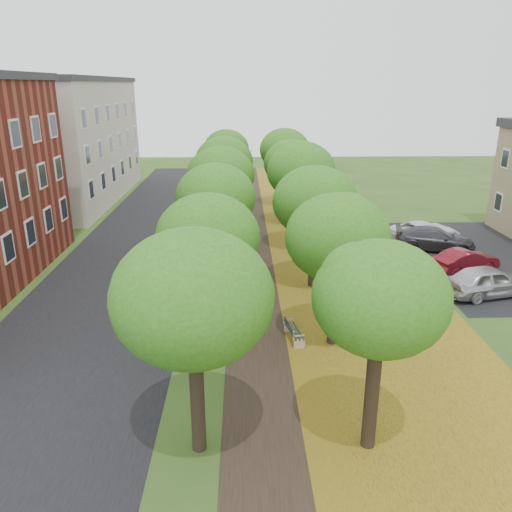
{
  "coord_description": "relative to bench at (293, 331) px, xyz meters",
  "views": [
    {
      "loc": [
        -0.92,
        -11.64,
        9.78
      ],
      "look_at": [
        -0.33,
        9.44,
        2.5
      ],
      "focal_mm": 35.0,
      "sensor_mm": 36.0,
      "label": 1
    }
  ],
  "objects": [
    {
      "name": "car_silver",
      "position": [
        9.93,
        4.21,
        0.36
      ],
      "size": [
        4.73,
        2.77,
        1.51
      ],
      "primitive_type": "imported",
      "rotation": [
        0.0,
        0.0,
        1.81
      ],
      "color": "silver",
      "rests_on": "ground"
    },
    {
      "name": "leaf_verge",
      "position": [
        3.93,
        8.74,
        -0.39
      ],
      "size": [
        7.5,
        70.0,
        0.01
      ],
      "primitive_type": "cube",
      "color": "olive",
      "rests_on": "ground"
    },
    {
      "name": "ground",
      "position": [
        -1.07,
        -6.26,
        -0.39
      ],
      "size": [
        120.0,
        120.0,
        0.0
      ],
      "primitive_type": "plane",
      "color": "#2D4C19",
      "rests_on": "ground"
    },
    {
      "name": "car_red",
      "position": [
        10.25,
        7.54,
        0.23
      ],
      "size": [
        3.99,
        2.53,
        1.24
      ],
      "primitive_type": "imported",
      "rotation": [
        0.0,
        0.0,
        1.92
      ],
      "color": "maroon",
      "rests_on": "ground"
    },
    {
      "name": "bench",
      "position": [
        0.0,
        0.0,
        0.0
      ],
      "size": [
        0.73,
        1.65,
        0.75
      ],
      "rotation": [
        0.0,
        0.0,
        1.75
      ],
      "color": "#263028",
      "rests_on": "ground"
    },
    {
      "name": "car_grey",
      "position": [
        9.93,
        11.35,
        0.3
      ],
      "size": [
        5.13,
        3.09,
        1.39
      ],
      "primitive_type": "imported",
      "rotation": [
        0.0,
        0.0,
        1.32
      ],
      "color": "#36373B",
      "rests_on": "ground"
    },
    {
      "name": "tree_row_east",
      "position": [
        1.53,
        8.74,
        4.13
      ],
      "size": [
        3.94,
        33.94,
        6.22
      ],
      "color": "black",
      "rests_on": "ground"
    },
    {
      "name": "street_asphalt",
      "position": [
        -8.57,
        8.74,
        -0.39
      ],
      "size": [
        8.0,
        70.0,
        0.01
      ],
      "primitive_type": "cube",
      "color": "black",
      "rests_on": "ground"
    },
    {
      "name": "building_cream",
      "position": [
        -18.07,
        26.74,
        4.82
      ],
      "size": [
        10.3,
        20.3,
        10.4
      ],
      "color": "beige",
      "rests_on": "ground"
    },
    {
      "name": "tree_row_west",
      "position": [
        -3.27,
        8.74,
        4.13
      ],
      "size": [
        3.94,
        33.94,
        6.22
      ],
      "color": "black",
      "rests_on": "ground"
    },
    {
      "name": "car_white",
      "position": [
        10.0,
        13.27,
        0.25
      ],
      "size": [
        5.01,
        3.18,
        1.29
      ],
      "primitive_type": "imported",
      "rotation": [
        0.0,
        0.0,
        1.81
      ],
      "color": "white",
      "rests_on": "ground"
    },
    {
      "name": "parking_lot",
      "position": [
        12.43,
        9.74,
        -0.39
      ],
      "size": [
        9.0,
        16.0,
        0.01
      ],
      "primitive_type": "cube",
      "color": "black",
      "rests_on": "ground"
    },
    {
      "name": "footpath",
      "position": [
        -1.07,
        8.74,
        -0.39
      ],
      "size": [
        3.2,
        70.0,
        0.01
      ],
      "primitive_type": "cube",
      "color": "black",
      "rests_on": "ground"
    }
  ]
}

